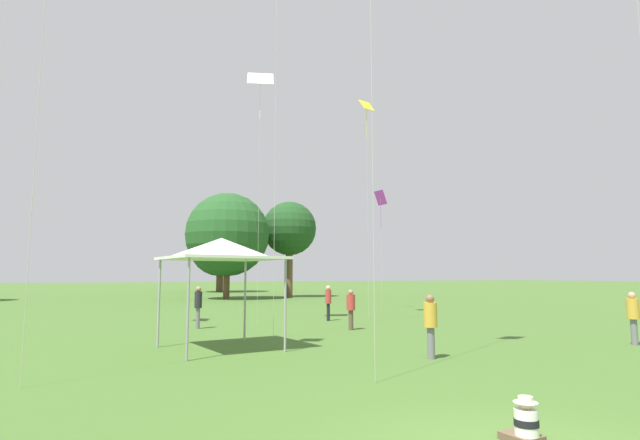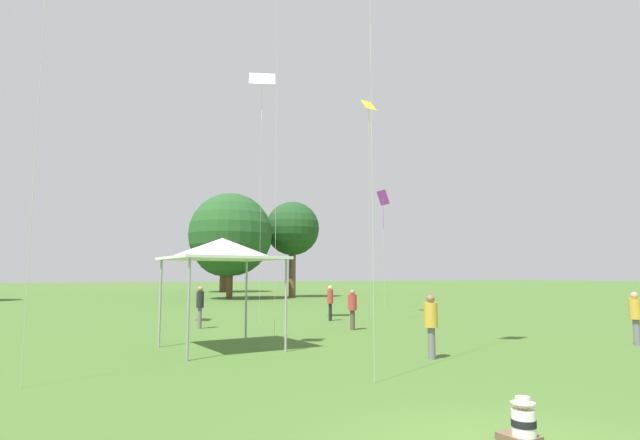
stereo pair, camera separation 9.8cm
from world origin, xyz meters
TOP-DOWN VIEW (x-y plane):
  - seated_toddler at (0.53, 0.39)m, footprint 0.44×0.52m
  - person_standing_0 at (4.36, 13.33)m, footprint 0.44×0.44m
  - person_standing_1 at (3.26, 6.34)m, footprint 0.50×0.50m
  - person_standing_2 at (-1.22, 16.17)m, footprint 0.39×0.39m
  - person_standing_3 at (5.12, 17.32)m, footprint 0.32×0.32m
  - person_standing_4 at (10.65, 6.01)m, footprint 0.46×0.46m
  - canopy_tent at (-1.54, 10.16)m, footprint 3.66×3.66m
  - kite_2 at (11.45, 23.22)m, footprint 0.46×1.00m
  - kite_6 at (1.55, 17.12)m, footprint 1.42×1.19m
  - kite_7 at (8.12, 18.82)m, footprint 0.89×0.69m
  - distant_tree_1 at (11.61, 41.66)m, footprint 5.32×5.32m
  - distant_tree_2 at (5.14, 40.30)m, footprint 7.60×7.60m
  - distant_tree_3 at (8.23, 58.71)m, footprint 7.81×7.81m

SIDE VIEW (x-z plane):
  - seated_toddler at x=0.53m, z-range -0.05..0.55m
  - person_standing_0 at x=4.36m, z-range 0.15..1.75m
  - person_standing_4 at x=10.65m, z-range 0.16..1.81m
  - person_standing_1 at x=3.26m, z-range 0.16..1.83m
  - person_standing_3 at x=5.12m, z-range 0.18..1.86m
  - person_standing_2 at x=-1.22m, z-range 0.19..1.91m
  - canopy_tent at x=-1.54m, z-range 1.31..4.61m
  - distant_tree_2 at x=5.14m, z-range 1.01..10.66m
  - distant_tree_3 at x=8.23m, z-range 0.98..10.79m
  - distant_tree_1 at x=11.61m, z-range 1.98..11.39m
  - kite_2 at x=11.45m, z-range 3.17..10.81m
  - kite_7 at x=8.12m, z-range 5.00..16.85m
  - kite_6 at x=1.55m, z-range 5.22..17.07m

